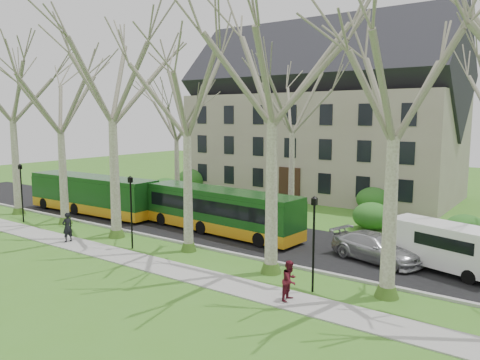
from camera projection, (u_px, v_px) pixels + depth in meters
name	position (u px, v px, depth m)	size (l,w,h in m)	color
ground	(221.00, 262.00, 25.42)	(120.00, 120.00, 0.00)	#3F7722
sidewalk	(191.00, 274.00, 23.41)	(70.00, 2.00, 0.06)	gray
road	(274.00, 240.00, 29.85)	(80.00, 8.00, 0.06)	black
curb	(238.00, 254.00, 26.62)	(80.00, 0.25, 0.14)	#A5A39E
building	(320.00, 114.00, 47.12)	(26.50, 12.20, 16.00)	gray
tree_row_verge	(224.00, 133.00, 24.71)	(49.00, 7.00, 14.00)	gray
tree_row_far	(299.00, 142.00, 34.24)	(33.00, 7.00, 12.00)	gray
lamp_row	(209.00, 219.00, 24.27)	(36.22, 0.22, 4.30)	black
hedges	(280.00, 199.00, 39.26)	(30.60, 8.60, 2.00)	#1A5C20
bus_lead	(92.00, 194.00, 37.84)	(12.53, 2.61, 3.13)	#113D12
bus_follow	(220.00, 210.00, 31.52)	(12.17, 2.54, 3.04)	#113D12
sedan	(376.00, 247.00, 25.38)	(2.11, 5.18, 1.50)	#A3A3A8
van_a	(444.00, 248.00, 23.72)	(5.53, 2.01, 2.41)	white
pedestrian_a	(67.00, 227.00, 29.24)	(0.68, 0.45, 1.86)	black
pedestrian_b	(290.00, 280.00, 19.96)	(0.85, 0.66, 1.74)	#561320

